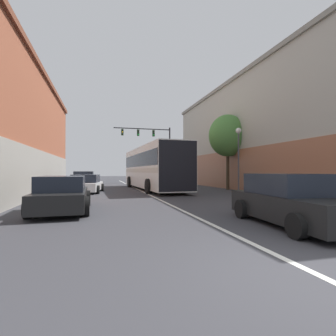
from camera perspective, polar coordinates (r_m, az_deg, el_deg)
ground_plane at (r=4.55m, az=30.22°, el=-19.66°), size 160.00×160.00×0.00m
lane_center_line at (r=20.26m, az=-6.00°, el=-4.92°), size 0.14×45.84×0.01m
building_right_storefront at (r=23.83m, az=23.46°, el=7.10°), size 8.50×28.10×9.18m
bus at (r=21.41m, az=-3.41°, el=0.39°), size 3.23×12.69×3.38m
hatchback_foreground at (r=8.04m, az=25.22°, el=-6.51°), size 2.15×4.35×1.42m
parked_car_left_near at (r=10.48m, az=-22.00°, el=-5.35°), size 2.04×4.55×1.31m
parked_car_left_mid at (r=24.24m, az=-17.78°, el=-2.57°), size 2.04×4.13×1.48m
parked_car_left_far at (r=19.10m, az=-17.38°, el=-3.36°), size 2.44×4.09×1.26m
traffic_signal_gantry at (r=33.74m, az=-3.39°, el=5.75°), size 7.28×0.36×7.19m
street_lamp at (r=18.13m, az=15.11°, el=3.62°), size 0.37×0.37×4.40m
street_tree_near at (r=21.89m, az=12.85°, el=6.84°), size 3.09×2.78×6.08m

